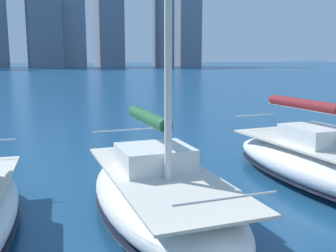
{
  "coord_description": "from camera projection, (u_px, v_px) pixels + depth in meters",
  "views": [
    {
      "loc": [
        3.87,
        2.16,
        3.84
      ],
      "look_at": [
        -0.03,
        -6.38,
        2.2
      ],
      "focal_mm": 42.0,
      "sensor_mm": 36.0,
      "label": 1
    }
  ],
  "objects": [
    {
      "name": "city_skyline",
      "position": [
        27.0,
        12.0,
        150.81
      ],
      "size": [
        166.85,
        22.56,
        53.93
      ],
      "color": "gray",
      "rests_on": "ground"
    },
    {
      "name": "sailboat_maroon",
      "position": [
        323.0,
        163.0,
        11.67
      ],
      "size": [
        2.69,
        7.9,
        12.64
      ],
      "color": "white",
      "rests_on": "ground"
    },
    {
      "name": "sailboat_forest",
      "position": [
        160.0,
        193.0,
        9.22
      ],
      "size": [
        3.33,
        7.13,
        11.32
      ],
      "color": "white",
      "rests_on": "ground"
    }
  ]
}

